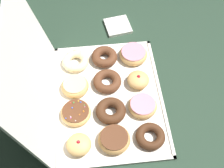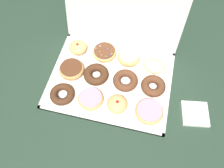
# 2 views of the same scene
# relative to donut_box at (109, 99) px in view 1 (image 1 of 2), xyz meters

# --- Properties ---
(ground_plane) EXTENTS (3.00, 3.00, 0.00)m
(ground_plane) POSITION_rel_donut_box_xyz_m (0.00, 0.00, -0.01)
(ground_plane) COLOR #233828
(donut_box) EXTENTS (0.56, 0.43, 0.01)m
(donut_box) POSITION_rel_donut_box_xyz_m (0.00, 0.00, 0.00)
(donut_box) COLOR silver
(donut_box) RESTS_ON ground
(box_lid_open) EXTENTS (0.56, 0.10, 0.43)m
(box_lid_open) POSITION_rel_donut_box_xyz_m (0.00, 0.27, 0.21)
(box_lid_open) COLOR silver
(box_lid_open) RESTS_ON ground
(chocolate_cake_ring_donut_0) EXTENTS (0.11, 0.11, 0.03)m
(chocolate_cake_ring_donut_0) POSITION_rel_donut_box_xyz_m (-0.19, -0.13, 0.02)
(chocolate_cake_ring_donut_0) COLOR #472816
(chocolate_cake_ring_donut_0) RESTS_ON donut_box
(pink_frosted_donut_1) EXTENTS (0.11, 0.11, 0.03)m
(pink_frosted_donut_1) POSITION_rel_donut_box_xyz_m (-0.06, -0.13, 0.02)
(pink_frosted_donut_1) COLOR tan
(pink_frosted_donut_1) RESTS_ON donut_box
(jelly_filled_donut_2) EXTENTS (0.09, 0.09, 0.05)m
(jelly_filled_donut_2) POSITION_rel_donut_box_xyz_m (0.06, -0.13, 0.03)
(jelly_filled_donut_2) COLOR tan
(jelly_filled_donut_2) RESTS_ON donut_box
(pink_frosted_donut_3) EXTENTS (0.12, 0.12, 0.04)m
(pink_frosted_donut_3) POSITION_rel_donut_box_xyz_m (0.20, -0.13, 0.03)
(pink_frosted_donut_3) COLOR tan
(pink_frosted_donut_3) RESTS_ON donut_box
(chocolate_frosted_donut_4) EXTENTS (0.12, 0.12, 0.04)m
(chocolate_frosted_donut_4) POSITION_rel_donut_box_xyz_m (-0.19, 0.00, 0.03)
(chocolate_frosted_donut_4) COLOR tan
(chocolate_frosted_donut_4) RESTS_ON donut_box
(chocolate_cake_ring_donut_5) EXTENTS (0.12, 0.12, 0.04)m
(chocolate_cake_ring_donut_5) POSITION_rel_donut_box_xyz_m (-0.07, -0.00, 0.02)
(chocolate_cake_ring_donut_5) COLOR #472816
(chocolate_cake_ring_donut_5) RESTS_ON donut_box
(chocolate_cake_ring_donut_6) EXTENTS (0.12, 0.12, 0.04)m
(chocolate_cake_ring_donut_6) POSITION_rel_donut_box_xyz_m (0.07, 0.00, 0.02)
(chocolate_cake_ring_donut_6) COLOR #59331E
(chocolate_cake_ring_donut_6) RESTS_ON donut_box
(chocolate_cake_ring_donut_7) EXTENTS (0.11, 0.11, 0.04)m
(chocolate_cake_ring_donut_7) POSITION_rel_donut_box_xyz_m (0.20, 0.00, 0.02)
(chocolate_cake_ring_donut_7) COLOR #59331E
(chocolate_cake_ring_donut_7) RESTS_ON donut_box
(jelly_filled_donut_8) EXTENTS (0.09, 0.09, 0.05)m
(jelly_filled_donut_8) POSITION_rel_donut_box_xyz_m (-0.20, 0.13, 0.03)
(jelly_filled_donut_8) COLOR tan
(jelly_filled_donut_8) RESTS_ON donut_box
(sprinkle_donut_9) EXTENTS (0.12, 0.12, 0.04)m
(sprinkle_donut_9) POSITION_rel_donut_box_xyz_m (-0.06, 0.13, 0.02)
(sprinkle_donut_9) COLOR tan
(sprinkle_donut_9) RESTS_ON donut_box
(glazed_ring_donut_10) EXTENTS (0.11, 0.11, 0.04)m
(glazed_ring_donut_10) POSITION_rel_donut_box_xyz_m (0.06, 0.13, 0.02)
(glazed_ring_donut_10) COLOR tan
(glazed_ring_donut_10) RESTS_ON donut_box
(cruller_donut_11) EXTENTS (0.11, 0.11, 0.04)m
(cruller_donut_11) POSITION_rel_donut_box_xyz_m (0.19, 0.12, 0.02)
(cruller_donut_11) COLOR beige
(cruller_donut_11) RESTS_ON donut_box
(napkin_stack) EXTENTS (0.13, 0.13, 0.01)m
(napkin_stack) POSITION_rel_donut_box_xyz_m (0.40, -0.08, 0.00)
(napkin_stack) COLOR white
(napkin_stack) RESTS_ON ground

